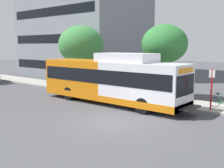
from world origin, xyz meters
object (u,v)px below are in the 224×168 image
(bus_stop_sign_pole, at_px, (212,86))
(bicycle_parked, at_px, (223,102))
(transit_bus, at_px, (111,80))
(street_tree_mid_block, at_px, (81,45))
(street_tree_near_stop, at_px, (165,44))

(bus_stop_sign_pole, distance_m, bicycle_parked, 1.56)
(transit_bus, distance_m, bicycle_parked, 7.68)
(transit_bus, relative_size, bus_stop_sign_pole, 4.71)
(bus_stop_sign_pole, height_order, street_tree_mid_block, street_tree_mid_block)
(transit_bus, bearing_deg, street_tree_near_stop, -24.52)
(transit_bus, distance_m, bus_stop_sign_pole, 6.83)
(transit_bus, height_order, bus_stop_sign_pole, transit_bus)
(street_tree_near_stop, bearing_deg, bicycle_parked, -103.90)
(street_tree_mid_block, bearing_deg, bicycle_parked, -94.74)
(street_tree_near_stop, height_order, street_tree_mid_block, street_tree_mid_block)
(street_tree_near_stop, bearing_deg, transit_bus, 155.48)
(bicycle_parked, height_order, street_tree_near_stop, street_tree_near_stop)
(street_tree_near_stop, distance_m, street_tree_mid_block, 9.32)
(bicycle_parked, xyz_separation_m, street_tree_near_stop, (1.26, 5.08, 3.72))
(street_tree_near_stop, bearing_deg, bus_stop_sign_pole, -116.20)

